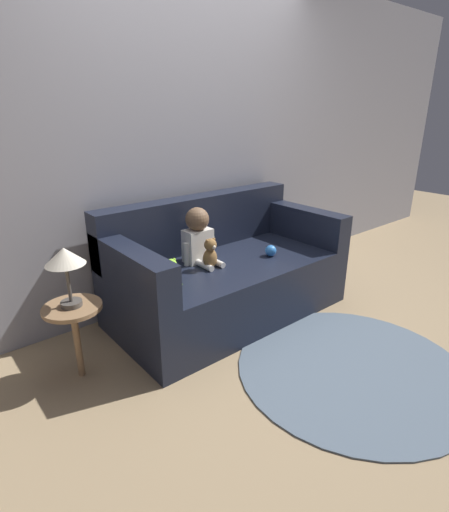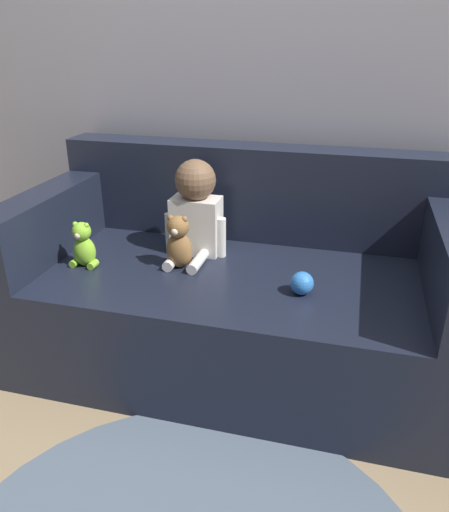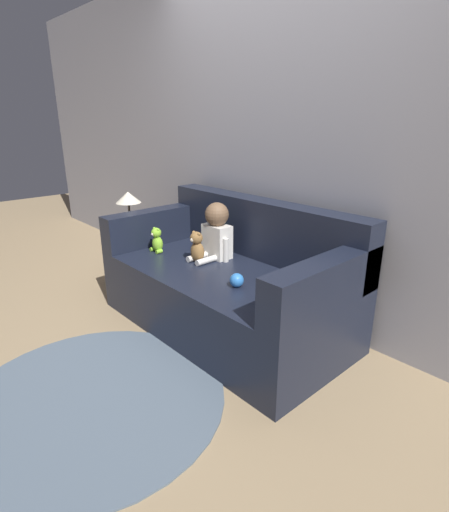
% 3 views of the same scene
% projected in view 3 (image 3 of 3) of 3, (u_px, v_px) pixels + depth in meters
% --- Properties ---
extents(ground_plane, '(12.00, 12.00, 0.00)m').
position_uv_depth(ground_plane, '(224.00, 326.00, 2.91)').
color(ground_plane, '#9E8460').
extents(wall_back, '(8.00, 0.05, 2.60)m').
position_uv_depth(wall_back, '(280.00, 138.00, 2.82)').
color(wall_back, '#93939E').
rests_on(wall_back, ground_plane).
extents(couch, '(1.79, 0.92, 0.88)m').
position_uv_depth(couch, '(229.00, 284.00, 2.83)').
color(couch, black).
rests_on(couch, ground_plane).
extents(person_baby, '(0.27, 0.32, 0.41)m').
position_uv_depth(person_baby, '(216.00, 232.00, 2.90)').
color(person_baby, white).
rests_on(person_baby, couch).
extents(teddy_bear_brown, '(0.11, 0.10, 0.23)m').
position_uv_depth(teddy_bear_brown, '(197.00, 247.00, 2.84)').
color(teddy_bear_brown, olive).
rests_on(teddy_bear_brown, couch).
extents(plush_toy_side, '(0.11, 0.09, 0.19)m').
position_uv_depth(plush_toy_side, '(157.00, 241.00, 3.06)').
color(plush_toy_side, '#8CD133').
rests_on(plush_toy_side, couch).
extents(toy_ball, '(0.09, 0.09, 0.09)m').
position_uv_depth(toy_ball, '(237.00, 280.00, 2.44)').
color(toy_ball, '#337FDB').
rests_on(toy_ball, couch).
extents(floor_rug, '(1.43, 1.43, 0.01)m').
position_uv_depth(floor_rug, '(93.00, 399.00, 2.15)').
color(floor_rug, slate).
rests_on(floor_rug, ground_plane).
extents(side_table, '(0.34, 0.34, 0.83)m').
position_uv_depth(side_table, '(130.00, 216.00, 3.53)').
color(side_table, '#93704C').
rests_on(side_table, ground_plane).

